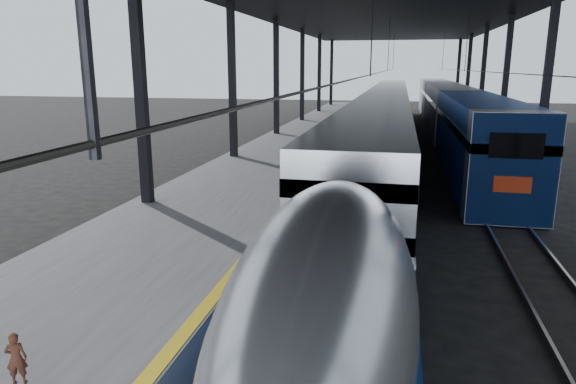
% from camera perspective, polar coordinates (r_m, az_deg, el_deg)
% --- Properties ---
extents(ground, '(160.00, 160.00, 0.00)m').
position_cam_1_polar(ground, '(13.16, -2.05, -12.13)').
color(ground, black).
rests_on(ground, ground).
extents(platform, '(6.00, 80.00, 1.00)m').
position_cam_1_polar(platform, '(32.55, 0.63, 4.48)').
color(platform, '#4C4C4F').
rests_on(platform, ground).
extents(yellow_strip, '(0.30, 80.00, 0.01)m').
position_cam_1_polar(yellow_strip, '(32.03, 5.56, 5.18)').
color(yellow_strip, gold).
rests_on(yellow_strip, platform).
extents(rails, '(6.52, 80.00, 0.16)m').
position_cam_1_polar(rails, '(32.01, 14.82, 3.10)').
color(rails, slate).
rests_on(rails, ground).
extents(canopy, '(18.00, 75.00, 9.47)m').
position_cam_1_polar(canopy, '(31.66, 10.89, 19.63)').
color(canopy, black).
rests_on(canopy, ground).
extents(tgv_train, '(2.87, 65.20, 4.11)m').
position_cam_1_polar(tgv_train, '(34.75, 10.66, 7.20)').
color(tgv_train, '#B7BABF').
rests_on(tgv_train, ground).
extents(second_train, '(3.05, 56.05, 4.21)m').
position_cam_1_polar(second_train, '(46.72, 17.36, 8.70)').
color(second_train, navy).
rests_on(second_train, ground).
extents(child, '(0.37, 0.31, 0.85)m').
position_cam_1_polar(child, '(9.19, -27.97, -16.01)').
color(child, '#482518').
rests_on(child, platform).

